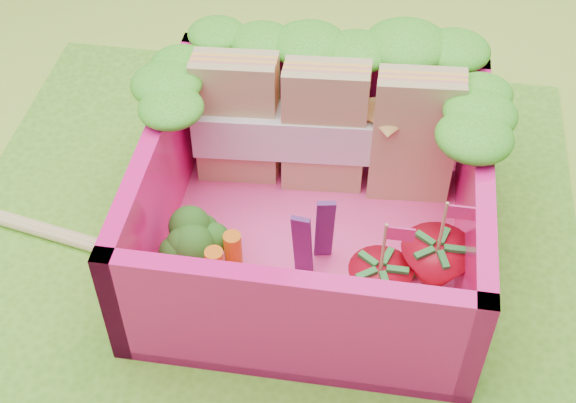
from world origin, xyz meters
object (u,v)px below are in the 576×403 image
(bento_box, at_px, (313,200))
(broccoli, at_px, (192,245))
(sandwich_stack, at_px, (326,129))
(strawberry_right, at_px, (433,271))
(chopsticks, at_px, (27,225))
(strawberry_left, at_px, (378,288))

(bento_box, relative_size, broccoli, 3.91)
(sandwich_stack, relative_size, strawberry_right, 2.17)
(chopsticks, bearing_deg, broccoli, -12.12)
(broccoli, relative_size, chopsticks, 0.14)
(sandwich_stack, distance_m, chopsticks, 1.32)
(bento_box, xyz_separation_m, sandwich_stack, (0.01, 0.35, 0.07))
(broccoli, distance_m, chopsticks, 0.81)
(strawberry_right, bearing_deg, bento_box, 155.46)
(strawberry_left, bearing_deg, sandwich_stack, 112.80)
(bento_box, distance_m, strawberry_left, 0.44)
(broccoli, bearing_deg, sandwich_stack, 53.88)
(broccoli, relative_size, strawberry_right, 0.65)
(bento_box, distance_m, broccoli, 0.50)
(broccoli, bearing_deg, strawberry_right, 1.99)
(broccoli, bearing_deg, bento_box, 30.32)
(sandwich_stack, xyz_separation_m, strawberry_right, (0.48, -0.57, -0.16))
(strawberry_left, bearing_deg, broccoli, 174.62)
(sandwich_stack, height_order, strawberry_left, sandwich_stack)
(sandwich_stack, xyz_separation_m, broccoli, (-0.44, -0.60, -0.13))
(broccoli, distance_m, strawberry_left, 0.72)
(strawberry_left, height_order, strawberry_right, strawberry_right)
(sandwich_stack, bearing_deg, chopsticks, -160.23)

